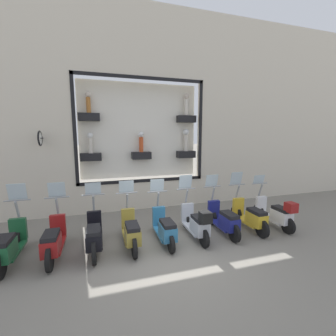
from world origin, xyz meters
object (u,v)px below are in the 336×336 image
Objects in this scene: scooter_black_6 at (94,235)px; scooter_green_8 at (9,246)px; scooter_yellow_1 at (250,216)px; scooter_navy_2 at (224,220)px; scooter_teal_4 at (165,228)px; scooter_olive_5 at (131,231)px; scooter_white_0 at (276,213)px; scooter_silver_3 at (196,223)px; scooter_red_7 at (54,240)px.

scooter_green_8 reaches higher than scooter_black_6.
scooter_green_8 is at bearing 89.97° from scooter_yellow_1.
scooter_yellow_1 reaches higher than scooter_navy_2.
scooter_olive_5 is (0.01, 0.91, 0.02)m from scooter_teal_4.
scooter_green_8 reaches higher than scooter_olive_5.
scooter_green_8 is (0.00, 6.38, 0.01)m from scooter_yellow_1.
scooter_olive_5 is (-0.00, 2.74, -0.00)m from scooter_navy_2.
scooter_navy_2 is 2.74m from scooter_olive_5.
scooter_teal_4 is at bearing -90.17° from scooter_green_8.
scooter_white_0 is 4.56m from scooter_olive_5.
scooter_red_7 is (0.07, 3.65, -0.02)m from scooter_silver_3.
scooter_red_7 is (0.01, 2.74, 0.03)m from scooter_teal_4.
scooter_green_8 is (0.00, 1.82, 0.00)m from scooter_black_6.
scooter_silver_3 is 1.00× the size of scooter_teal_4.
scooter_white_0 is 1.00× the size of scooter_silver_3.
scooter_navy_2 is (-0.00, 0.91, -0.00)m from scooter_yellow_1.
scooter_white_0 is 3.65m from scooter_teal_4.
scooter_teal_4 is (-0.01, 2.74, -0.03)m from scooter_yellow_1.
scooter_white_0 is at bearing -90.57° from scooter_green_8.
scooter_navy_2 reaches higher than scooter_black_6.
scooter_black_6 reaches higher than scooter_white_0.
scooter_olive_5 reaches higher than scooter_teal_4.
scooter_yellow_1 is 5.47m from scooter_red_7.
scooter_navy_2 is 5.47m from scooter_green_8.
scooter_red_7 is (0.00, 1.82, 0.01)m from scooter_olive_5.
scooter_silver_3 is 0.99× the size of scooter_red_7.
scooter_silver_3 is at bearing -91.37° from scooter_black_6.
scooter_olive_5 is at bearing 90.04° from scooter_yellow_1.
scooter_white_0 is 2.74m from scooter_silver_3.
scooter_yellow_1 reaches higher than scooter_black_6.
scooter_green_8 is at bearing 89.88° from scooter_olive_5.
scooter_white_0 is at bearing -92.13° from scooter_navy_2.
scooter_olive_5 is at bearing -90.22° from scooter_black_6.
scooter_red_7 is at bearing -90.07° from scooter_green_8.
scooter_green_8 is (0.07, 7.29, -0.01)m from scooter_white_0.
scooter_red_7 is at bearing 89.86° from scooter_olive_5.
scooter_green_8 is at bearing 89.83° from scooter_teal_4.
scooter_black_6 is at bearing 89.99° from scooter_yellow_1.
scooter_silver_3 is 3.65m from scooter_red_7.
scooter_green_8 is (0.00, 5.47, 0.01)m from scooter_navy_2.
scooter_black_6 is at bearing 88.63° from scooter_silver_3.
scooter_yellow_1 is at bearing -89.89° from scooter_navy_2.
scooter_black_6 is at bearing 89.26° from scooter_white_0.
scooter_teal_4 is 0.99× the size of scooter_olive_5.
scooter_black_6 is (0.00, 4.56, 0.01)m from scooter_yellow_1.
scooter_yellow_1 reaches higher than scooter_white_0.
scooter_silver_3 reaches higher than scooter_teal_4.
scooter_navy_2 is 1.00× the size of scooter_green_8.
scooter_navy_2 is 1.00× the size of scooter_silver_3.
scooter_yellow_1 is 1.01× the size of scooter_teal_4.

